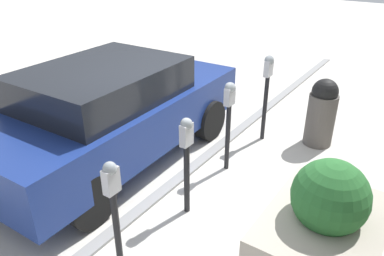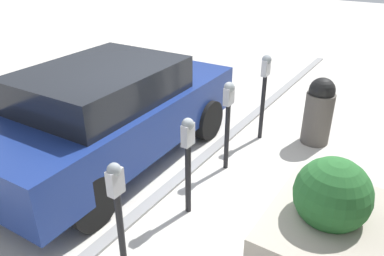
{
  "view_description": "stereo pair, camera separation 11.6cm",
  "coord_description": "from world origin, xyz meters",
  "views": [
    {
      "loc": [
        -3.68,
        -2.61,
        3.11
      ],
      "look_at": [
        0.0,
        -0.11,
        0.87
      ],
      "focal_mm": 35.0,
      "sensor_mm": 36.0,
      "label": 1
    },
    {
      "loc": [
        -3.75,
        -2.52,
        3.11
      ],
      "look_at": [
        0.0,
        -0.11,
        0.87
      ],
      "focal_mm": 35.0,
      "sensor_mm": 36.0,
      "label": 2
    }
  ],
  "objects": [
    {
      "name": "parking_meter_nearest",
      "position": [
        -1.75,
        -0.4,
        0.89
      ],
      "size": [
        0.16,
        0.13,
        1.34
      ],
      "color": "black",
      "rests_on": "ground_plane"
    },
    {
      "name": "parked_car_front",
      "position": [
        -0.1,
        1.26,
        0.82
      ],
      "size": [
        4.39,
        2.0,
        1.55
      ],
      "rotation": [
        0.0,
        0.0,
        0.03
      ],
      "color": "navy",
      "rests_on": "ground_plane"
    },
    {
      "name": "trash_bin",
      "position": [
        2.16,
        -1.23,
        0.58
      ],
      "size": [
        0.47,
        0.47,
        1.15
      ],
      "color": "#514C47",
      "rests_on": "ground_plane"
    },
    {
      "name": "parking_meter_middle",
      "position": [
        0.61,
        -0.33,
        0.95
      ],
      "size": [
        0.18,
        0.15,
        1.38
      ],
      "color": "black",
      "rests_on": "ground_plane"
    },
    {
      "name": "parking_meter_fourth",
      "position": [
        1.79,
        -0.38,
        1.02
      ],
      "size": [
        0.18,
        0.16,
        1.48
      ],
      "color": "black",
      "rests_on": "ground_plane"
    },
    {
      "name": "ground_plane",
      "position": [
        0.0,
        0.0,
        0.0
      ],
      "size": [
        40.0,
        40.0,
        0.0
      ],
      "primitive_type": "plane",
      "color": "beige"
    },
    {
      "name": "parking_meter_second",
      "position": [
        -0.56,
        -0.41,
        0.88
      ],
      "size": [
        0.17,
        0.15,
        1.31
      ],
      "color": "black",
      "rests_on": "ground_plane"
    },
    {
      "name": "curb_strip",
      "position": [
        0.0,
        0.08,
        0.02
      ],
      "size": [
        14.5,
        0.16,
        0.04
      ],
      "color": "gray",
      "rests_on": "ground_plane"
    },
    {
      "name": "planter_box",
      "position": [
        -0.33,
        -2.04,
        0.43
      ],
      "size": [
        1.64,
        1.18,
        1.16
      ],
      "color": "#B2A899",
      "rests_on": "ground_plane"
    }
  ]
}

